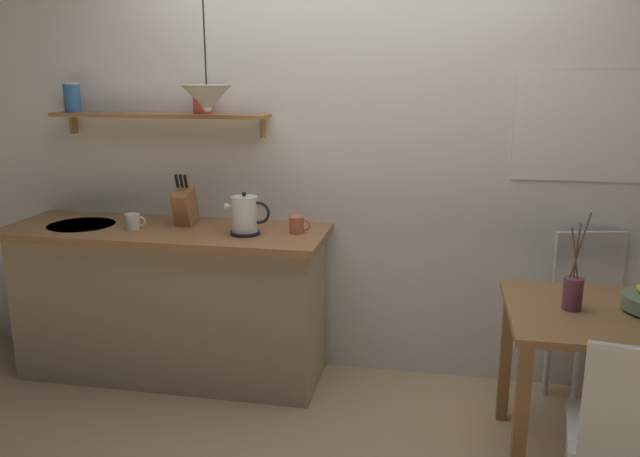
{
  "coord_description": "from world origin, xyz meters",
  "views": [
    {
      "loc": [
        0.52,
        -2.93,
        1.75
      ],
      "look_at": [
        -0.1,
        0.25,
        0.95
      ],
      "focal_mm": 35.57,
      "sensor_mm": 36.0,
      "label": 1
    }
  ],
  "objects": [
    {
      "name": "ground_plane",
      "position": [
        0.0,
        0.0,
        0.0
      ],
      "size": [
        14.0,
        14.0,
        0.0
      ],
      "primitive_type": "plane",
      "color": "tan"
    },
    {
      "name": "back_wall",
      "position": [
        0.21,
        0.65,
        1.35
      ],
      "size": [
        6.8,
        0.11,
        2.7
      ],
      "color": "white",
      "rests_on": "ground_plane"
    },
    {
      "name": "kitchen_counter",
      "position": [
        -1.0,
        0.32,
        0.46
      ],
      "size": [
        1.83,
        0.63,
        0.9
      ],
      "color": "tan",
      "rests_on": "ground_plane"
    },
    {
      "name": "wall_shelf",
      "position": [
        -1.1,
        0.49,
        1.55
      ],
      "size": [
        1.28,
        0.2,
        0.3
      ],
      "color": "#9E6B3D"
    },
    {
      "name": "dining_table",
      "position": [
        1.31,
        -0.17,
        0.62
      ],
      "size": [
        0.96,
        0.76,
        0.74
      ],
      "color": "#9E6B3D",
      "rests_on": "ground_plane"
    },
    {
      "name": "dining_chair_near",
      "position": [
        1.22,
        -0.77,
        0.51
      ],
      "size": [
        0.49,
        0.47,
        0.89
      ],
      "color": "silver",
      "rests_on": "ground_plane"
    },
    {
      "name": "dining_chair_far",
      "position": [
        1.34,
        0.42,
        0.52
      ],
      "size": [
        0.51,
        0.49,
        0.93
      ],
      "color": "silver",
      "rests_on": "ground_plane"
    },
    {
      "name": "twig_vase",
      "position": [
        1.1,
        -0.16,
        0.82
      ],
      "size": [
        0.09,
        0.08,
        0.44
      ],
      "color": "brown",
      "rests_on": "dining_table"
    },
    {
      "name": "electric_kettle",
      "position": [
        -0.51,
        0.24,
        1.0
      ],
      "size": [
        0.25,
        0.16,
        0.23
      ],
      "color": "black",
      "rests_on": "kitchen_counter"
    },
    {
      "name": "knife_block",
      "position": [
        -0.9,
        0.37,
        1.02
      ],
      "size": [
        0.09,
        0.2,
        0.3
      ],
      "color": "#9E6B3D",
      "rests_on": "kitchen_counter"
    },
    {
      "name": "coffee_mug_by_sink",
      "position": [
        -1.16,
        0.24,
        0.94
      ],
      "size": [
        0.12,
        0.08,
        0.09
      ],
      "color": "white",
      "rests_on": "kitchen_counter"
    },
    {
      "name": "coffee_mug_spare",
      "position": [
        -0.24,
        0.32,
        0.95
      ],
      "size": [
        0.12,
        0.08,
        0.09
      ],
      "color": "#C6664C",
      "rests_on": "kitchen_counter"
    },
    {
      "name": "pendant_lamp",
      "position": [
        -0.7,
        0.25,
        1.62
      ],
      "size": [
        0.26,
        0.26,
        0.67
      ],
      "color": "black"
    }
  ]
}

